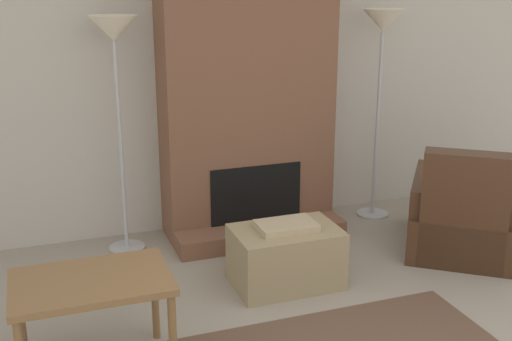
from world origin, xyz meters
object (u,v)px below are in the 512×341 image
Objects in this scene: armchair at (462,219)px; floor_lamp_right at (382,38)px; floor_lamp_left at (115,48)px; ottoman at (286,256)px; side_table at (92,291)px.

floor_lamp_right reaches higher than armchair.
armchair is at bearing -20.52° from floor_lamp_left.
ottoman is 1.96m from floor_lamp_left.
armchair is at bearing 13.48° from side_table.
side_table is 3.31m from floor_lamp_right.
armchair is at bearing 2.76° from ottoman.
floor_lamp_right is at bearing 38.27° from ottoman.
armchair is 1.65m from floor_lamp_right.
floor_lamp_right is (2.66, 1.63, 1.10)m from side_table.
floor_lamp_left is at bearing 75.67° from side_table.
armchair is (1.53, 0.07, 0.05)m from ottoman.
armchair is 1.54× the size of side_table.
side_table is (-2.91, -0.70, 0.24)m from armchair.
ottoman is at bearing 24.35° from side_table.
side_table reaches higher than ottoman.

